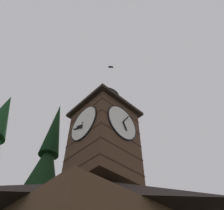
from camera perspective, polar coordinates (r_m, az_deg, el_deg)
clock_tower at (r=16.93m, az=-2.14°, el=-7.93°), size 4.59×4.59×9.96m
flying_bird_low at (r=25.33m, az=-0.34°, el=9.82°), size 0.56×0.49×0.16m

